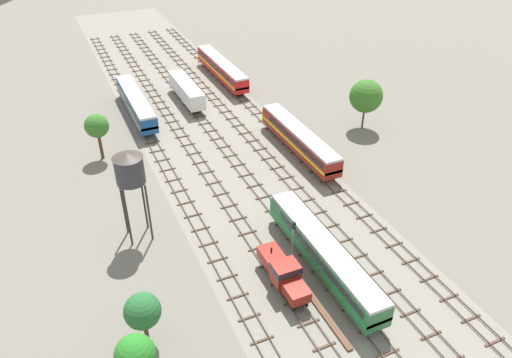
{
  "coord_description": "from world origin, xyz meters",
  "views": [
    {
      "loc": [
        -22.53,
        -10.45,
        37.39
      ],
      "look_at": [
        0.0,
        40.01,
        1.5
      ],
      "focal_mm": 34.05,
      "sensor_mm": 36.0,
      "label": 1
    }
  ],
  "objects": [
    {
      "name": "freight_boxcar_centre_left_far",
      "position": [
        0.01,
        71.56,
        2.45
      ],
      "size": [
        2.87,
        14.0,
        3.6
      ],
      "color": "white",
      "rests_on": "ground"
    },
    {
      "name": "track_centre",
      "position": [
        4.93,
        57.0,
        0.14
      ],
      "size": [
        2.4,
        126.0,
        0.29
      ],
      "color": "#47382D",
      "rests_on": "ground"
    },
    {
      "name": "track_centre_left",
      "position": [
        0.0,
        57.0,
        0.14
      ],
      "size": [
        2.4,
        126.0,
        0.29
      ],
      "color": "#47382D",
      "rests_on": "ground"
    },
    {
      "name": "shunter_loco_left_nearest",
      "position": [
        -4.93,
        22.0,
        2.01
      ],
      "size": [
        2.74,
        8.46,
        3.1
      ],
      "color": "maroon",
      "rests_on": "ground"
    },
    {
      "name": "spare_rail_bundle",
      "position": [
        -2.96,
        17.15,
        0.12
      ],
      "size": [
        0.6,
        10.0,
        0.24
      ],
      "primitive_type": "cube",
      "color": "brown",
      "rests_on": "ground"
    },
    {
      "name": "signal_post_nearest",
      "position": [
        -2.47,
        24.7,
        3.73
      ],
      "size": [
        0.28,
        0.47,
        5.93
      ],
      "color": "gray",
      "rests_on": "ground"
    },
    {
      "name": "ground_plane",
      "position": [
        0.0,
        56.0,
        0.0
      ],
      "size": [
        480.0,
        480.0,
        0.0
      ],
      "primitive_type": "plane",
      "color": "slate"
    },
    {
      "name": "ballast_bed",
      "position": [
        0.0,
        56.0,
        0.0
      ],
      "size": [
        23.74,
        176.0,
        0.01
      ],
      "primitive_type": "cube",
      "color": "gray",
      "rests_on": "ground"
    },
    {
      "name": "track_centre_right",
      "position": [
        9.87,
        57.0,
        0.14
      ],
      "size": [
        2.4,
        126.0,
        0.29
      ],
      "color": "#47382D",
      "rests_on": "ground"
    },
    {
      "name": "diesel_railcar_centre_left_near",
      "position": [
        0.0,
        22.27,
        2.6
      ],
      "size": [
        2.96,
        20.5,
        3.8
      ],
      "color": "#286638",
      "rests_on": "ground"
    },
    {
      "name": "passenger_coach_centre_right_farther",
      "position": [
        9.87,
        79.38,
        2.61
      ],
      "size": [
        2.96,
        22.0,
        3.8
      ],
      "color": "red",
      "rests_on": "ground"
    },
    {
      "name": "water_tower",
      "position": [
        -16.82,
        36.42,
        9.28
      ],
      "size": [
        3.39,
        3.39,
        11.34
      ],
      "color": "#2D2826",
      "rests_on": "ground"
    },
    {
      "name": "lineside_tree_0",
      "position": [
        -17.88,
        56.97,
        5.36
      ],
      "size": [
        3.54,
        3.54,
        7.2
      ],
      "color": "#4C331E",
      "rests_on": "ground"
    },
    {
      "name": "diesel_railcar_centre_right_mid",
      "position": [
        9.87,
        46.12,
        2.6
      ],
      "size": [
        2.96,
        20.5,
        3.8
      ],
      "color": "maroon",
      "rests_on": "ground"
    },
    {
      "name": "diesel_railcar_far_left_midfar",
      "position": [
        -9.87,
        69.27,
        2.6
      ],
      "size": [
        2.96,
        20.5,
        3.8
      ],
      "color": "#194C8C",
      "rests_on": "ground"
    },
    {
      "name": "lineside_tree_1",
      "position": [
        23.8,
        49.35,
        5.76
      ],
      "size": [
        5.44,
        5.44,
        8.49
      ],
      "color": "#4C331E",
      "rests_on": "ground"
    },
    {
      "name": "lineside_tree_2",
      "position": [
        -21.27,
        15.65,
        5.07
      ],
      "size": [
        3.31,
        3.31,
        6.81
      ],
      "color": "#4C331E",
      "rests_on": "ground"
    },
    {
      "name": "track_far_left",
      "position": [
        -9.87,
        57.0,
        0.14
      ],
      "size": [
        2.4,
        126.0,
        0.29
      ],
      "color": "#47382D",
      "rests_on": "ground"
    },
    {
      "name": "track_left",
      "position": [
        -4.93,
        57.0,
        0.14
      ],
      "size": [
        2.4,
        126.0,
        0.29
      ],
      "color": "#47382D",
      "rests_on": "ground"
    },
    {
      "name": "lineside_tree_4",
      "position": [
        -19.62,
        20.9,
        3.95
      ],
      "size": [
        3.39,
        3.39,
        5.68
      ],
      "color": "#4C331E",
      "rests_on": "ground"
    }
  ]
}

